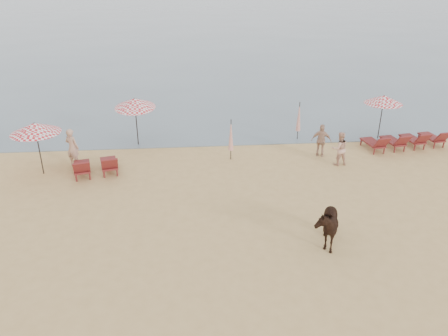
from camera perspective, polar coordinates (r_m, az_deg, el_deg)
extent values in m
plane|color=tan|center=(13.34, 1.84, -13.41)|extent=(120.00, 120.00, 0.00)
cube|color=#51606B|center=(90.78, -4.19, 19.57)|extent=(160.00, 140.00, 0.06)
cube|color=maroon|center=(19.88, -18.06, 0.16)|extent=(0.99, 1.57, 0.08)
cube|color=maroon|center=(19.05, -18.11, 0.02)|extent=(0.77, 0.62, 0.64)
cube|color=maroon|center=(19.88, -14.80, 0.59)|extent=(0.99, 1.57, 0.08)
cube|color=maroon|center=(19.05, -14.70, 0.47)|extent=(0.77, 0.62, 0.64)
cube|color=maroon|center=(22.75, 18.86, 3.14)|extent=(0.86, 1.49, 0.08)
cube|color=maroon|center=(22.07, 19.95, 3.10)|extent=(0.72, 0.55, 0.62)
cube|color=maroon|center=(23.34, 21.18, 3.33)|extent=(0.86, 1.49, 0.08)
cube|color=maroon|center=(22.68, 22.31, 3.29)|extent=(0.72, 0.55, 0.62)
cube|color=maroon|center=(23.97, 23.38, 3.50)|extent=(0.86, 1.49, 0.08)
cube|color=maroon|center=(23.32, 24.54, 3.46)|extent=(0.72, 0.55, 0.62)
cube|color=maroon|center=(24.63, 25.47, 3.65)|extent=(0.86, 1.49, 0.08)
cube|color=maroon|center=(24.00, 26.65, 3.62)|extent=(0.72, 0.55, 0.62)
cylinder|color=black|center=(20.28, -22.96, 2.09)|extent=(0.05, 0.05, 2.16)
cone|color=red|center=(19.94, -23.45, 4.82)|extent=(2.06, 2.06, 0.44)
sphere|color=black|center=(19.88, -23.54, 5.35)|extent=(0.08, 0.08, 0.08)
cylinder|color=black|center=(22.26, -11.35, 5.68)|extent=(0.05, 0.05, 2.25)
cone|color=red|center=(21.94, -11.58, 8.33)|extent=(1.99, 2.03, 0.68)
sphere|color=black|center=(21.89, -11.63, 8.85)|extent=(0.08, 0.08, 0.08)
cylinder|color=black|center=(24.17, 19.79, 6.08)|extent=(0.05, 0.05, 2.15)
cone|color=red|center=(23.89, 20.14, 8.41)|extent=(1.91, 1.91, 0.43)
sphere|color=black|center=(23.84, 20.21, 8.85)|extent=(0.08, 0.08, 0.08)
cylinder|color=black|center=(20.16, 0.91, 3.72)|extent=(0.04, 0.04, 1.98)
cone|color=#B73222|center=(20.07, 0.91, 4.35)|extent=(0.24, 0.24, 1.48)
cylinder|color=black|center=(22.92, 9.71, 6.07)|extent=(0.04, 0.04, 2.03)
cone|color=#B73222|center=(22.84, 9.76, 6.65)|extent=(0.25, 0.25, 1.52)
imported|color=black|center=(14.53, 13.10, -7.01)|extent=(1.22, 1.91, 1.49)
imported|color=tan|center=(20.70, -19.20, 2.54)|extent=(0.76, 0.66, 1.77)
imported|color=tan|center=(20.38, 14.84, 2.48)|extent=(0.82, 0.67, 1.57)
imported|color=tan|center=(21.09, 12.60, 3.52)|extent=(1.01, 0.69, 1.59)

